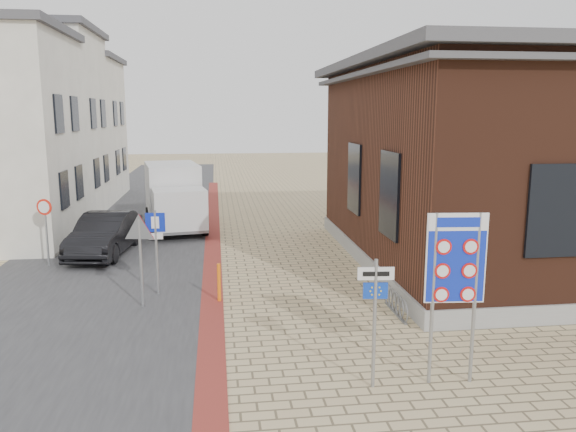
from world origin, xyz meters
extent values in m
plane|color=tan|center=(0.00, 0.00, 0.00)|extent=(120.00, 120.00, 0.00)
cube|color=#38383A|center=(-5.50, 15.00, 0.01)|extent=(7.00, 60.00, 0.02)
cube|color=maroon|center=(-2.00, 10.00, 0.01)|extent=(0.60, 40.00, 0.02)
cube|color=gray|center=(9.00, 7.00, 0.25)|extent=(12.15, 12.15, 0.50)
cube|color=#472316|center=(9.00, 7.00, 3.50)|extent=(12.00, 12.00, 6.00)
cube|color=#48484D|center=(9.00, 7.00, 6.65)|extent=(13.00, 13.00, 0.30)
cube|color=#48484D|center=(9.00, 7.00, 6.25)|extent=(12.70, 12.70, 0.15)
cube|color=black|center=(2.98, 4.00, 2.80)|extent=(0.12, 1.60, 2.40)
cube|color=black|center=(2.98, 8.00, 2.80)|extent=(0.12, 1.60, 2.40)
cube|color=black|center=(6.00, 0.98, 2.80)|extent=(1.40, 0.12, 2.20)
cube|color=black|center=(-7.48, 10.80, 2.20)|extent=(0.10, 1.10, 1.40)
cube|color=black|center=(-7.48, 13.20, 2.20)|extent=(0.10, 1.10, 1.40)
cube|color=black|center=(-7.48, 10.80, 5.00)|extent=(0.10, 1.10, 1.40)
cube|color=black|center=(-7.48, 13.20, 5.00)|extent=(0.10, 1.10, 1.40)
cube|color=beige|center=(-11.00, 18.00, 4.40)|extent=(7.00, 6.00, 8.80)
cube|color=#48484D|center=(-11.00, 18.00, 8.95)|extent=(7.40, 6.40, 0.30)
cube|color=black|center=(-7.48, 16.80, 2.20)|extent=(0.10, 1.10, 1.40)
cube|color=black|center=(-7.48, 19.20, 2.20)|extent=(0.10, 1.10, 1.40)
cube|color=black|center=(-7.48, 16.80, 5.00)|extent=(0.10, 1.10, 1.40)
cube|color=black|center=(-7.48, 19.20, 5.00)|extent=(0.10, 1.10, 1.40)
cube|color=beige|center=(-11.00, 24.00, 4.00)|extent=(7.00, 6.00, 8.00)
cube|color=#48484D|center=(-11.00, 24.00, 8.15)|extent=(7.40, 6.40, 0.30)
cube|color=black|center=(-7.48, 22.80, 2.20)|extent=(0.10, 1.10, 1.40)
cube|color=black|center=(-7.48, 25.20, 2.20)|extent=(0.10, 1.10, 1.40)
cube|color=black|center=(-7.48, 22.80, 5.00)|extent=(0.10, 1.10, 1.40)
cube|color=black|center=(-7.48, 25.20, 5.00)|extent=(0.10, 1.10, 1.40)
torus|color=slate|center=(2.65, 1.60, 0.28)|extent=(0.04, 0.60, 0.60)
torus|color=slate|center=(2.65, 1.90, 0.28)|extent=(0.04, 0.60, 0.60)
torus|color=slate|center=(2.65, 2.20, 0.28)|extent=(0.04, 0.60, 0.60)
torus|color=slate|center=(2.65, 2.50, 0.28)|extent=(0.04, 0.60, 0.60)
torus|color=slate|center=(2.65, 2.80, 0.28)|extent=(0.04, 0.60, 0.60)
cube|color=slate|center=(2.65, 2.20, 0.02)|extent=(0.08, 1.60, 0.04)
imported|color=black|center=(-5.82, 9.41, 0.74)|extent=(2.15, 4.69, 1.49)
cube|color=slate|center=(-3.62, 13.55, 0.44)|extent=(2.94, 5.60, 0.25)
cube|color=silver|center=(-3.30, 11.70, 1.23)|extent=(2.33, 2.00, 1.58)
cube|color=black|center=(-3.18, 10.97, 1.53)|extent=(1.86, 0.39, 0.79)
cube|color=silver|center=(-3.76, 14.42, 1.73)|extent=(2.74, 3.87, 2.17)
cylinder|color=black|center=(-4.37, 11.81, 0.39)|extent=(0.38, 0.82, 0.79)
cylinder|color=black|center=(-2.33, 12.16, 0.39)|extent=(0.38, 0.82, 0.79)
cylinder|color=black|center=(-4.90, 14.93, 0.39)|extent=(0.38, 0.82, 0.79)
cylinder|color=black|center=(-2.86, 15.28, 0.39)|extent=(0.38, 0.82, 0.79)
cylinder|color=gray|center=(2.11, -1.46, 1.64)|extent=(0.07, 0.07, 3.27)
cylinder|color=gray|center=(2.89, -1.54, 1.64)|extent=(0.07, 0.07, 3.27)
cube|color=white|center=(2.50, -1.50, 2.43)|extent=(1.12, 0.14, 1.68)
cube|color=#0F26B9|center=(2.50, -1.50, 2.43)|extent=(1.07, 0.15, 1.64)
cube|color=white|center=(2.50, -1.50, 3.11)|extent=(1.07, 0.15, 0.32)
cylinder|color=gray|center=(1.00, -1.50, 1.23)|extent=(0.07, 0.07, 2.46)
cube|color=white|center=(1.00, -1.50, 2.20)|extent=(0.66, 0.10, 0.24)
cube|color=#0F38B7|center=(1.00, -1.50, 1.87)|extent=(0.45, 0.08, 0.30)
cylinder|color=gray|center=(-3.50, 4.50, 1.21)|extent=(0.07, 0.07, 2.42)
cube|color=#0E25AE|center=(-3.50, 4.50, 2.08)|extent=(0.53, 0.06, 0.53)
cube|color=white|center=(-3.50, 4.50, 1.69)|extent=(0.39, 0.06, 0.17)
cylinder|color=gray|center=(-3.80, 3.50, 1.19)|extent=(0.07, 0.07, 2.38)
cylinder|color=gray|center=(-7.40, 8.00, 1.13)|extent=(0.07, 0.07, 2.27)
cylinder|color=red|center=(-7.40, 8.00, 2.01)|extent=(0.52, 0.19, 0.54)
cylinder|color=orange|center=(-1.80, 3.70, 0.53)|extent=(0.12, 0.12, 1.06)
camera|label=1|loc=(-1.82, -10.95, 5.05)|focal=35.00mm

